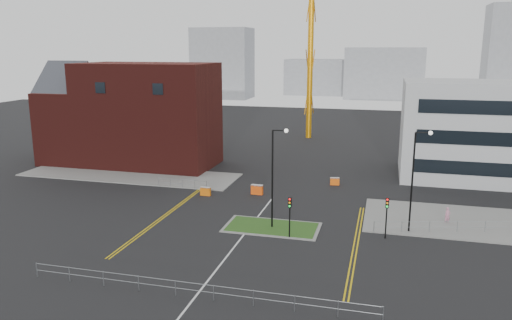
{
  "coord_description": "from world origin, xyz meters",
  "views": [
    {
      "loc": [
        11.51,
        -33.85,
        16.06
      ],
      "look_at": [
        -0.9,
        13.31,
        5.0
      ],
      "focal_mm": 35.0,
      "sensor_mm": 36.0,
      "label": 1
    }
  ],
  "objects": [
    {
      "name": "ground",
      "position": [
        0.0,
        0.0,
        0.0
      ],
      "size": [
        200.0,
        200.0,
        0.0
      ],
      "primitive_type": "plane",
      "color": "black",
      "rests_on": "ground"
    },
    {
      "name": "pavement_left",
      "position": [
        -20.0,
        22.0,
        0.06
      ],
      "size": [
        28.0,
        8.0,
        0.12
      ],
      "primitive_type": "cube",
      "color": "slate",
      "rests_on": "ground"
    },
    {
      "name": "pavement_right",
      "position": [
        22.0,
        14.0,
        0.06
      ],
      "size": [
        24.0,
        10.0,
        0.12
      ],
      "primitive_type": "cube",
      "color": "slate",
      "rests_on": "ground"
    },
    {
      "name": "island_kerb",
      "position": [
        2.0,
        8.0,
        0.04
      ],
      "size": [
        8.6,
        4.6,
        0.08
      ],
      "primitive_type": "cube",
      "color": "slate",
      "rests_on": "ground"
    },
    {
      "name": "grass_island",
      "position": [
        2.0,
        8.0,
        0.06
      ],
      "size": [
        8.0,
        4.0,
        0.12
      ],
      "primitive_type": "cube",
      "color": "#24511B",
      "rests_on": "ground"
    },
    {
      "name": "brick_building",
      "position": [
        -22.97,
        28.0,
        6.85
      ],
      "size": [
        24.2,
        10.07,
        14.24
      ],
      "color": "#451411",
      "rests_on": "ground"
    },
    {
      "name": "office_block",
      "position": [
        26.01,
        31.97,
        6.0
      ],
      "size": [
        25.0,
        12.2,
        12.0
      ],
      "color": "#B9BBBE",
      "rests_on": "ground"
    },
    {
      "name": "streetlamp_island",
      "position": [
        2.22,
        8.0,
        5.41
      ],
      "size": [
        1.46,
        0.36,
        9.18
      ],
      "color": "black",
      "rests_on": "ground"
    },
    {
      "name": "streetlamp_right_near",
      "position": [
        14.22,
        10.0,
        5.41
      ],
      "size": [
        1.46,
        0.36,
        9.18
      ],
      "color": "black",
      "rests_on": "ground"
    },
    {
      "name": "traffic_light_island",
      "position": [
        4.0,
        5.98,
        2.57
      ],
      "size": [
        0.28,
        0.33,
        3.65
      ],
      "color": "black",
      "rests_on": "ground"
    },
    {
      "name": "traffic_light_right",
      "position": [
        12.0,
        7.98,
        2.57
      ],
      "size": [
        0.28,
        0.33,
        3.65
      ],
      "color": "black",
      "rests_on": "ground"
    },
    {
      "name": "railing_front",
      "position": [
        0.0,
        -6.0,
        0.78
      ],
      "size": [
        24.05,
        0.05,
        1.1
      ],
      "color": "gray",
      "rests_on": "ground"
    },
    {
      "name": "railing_left",
      "position": [
        -11.0,
        18.0,
        0.74
      ],
      "size": [
        6.05,
        0.05,
        1.1
      ],
      "color": "gray",
      "rests_on": "ground"
    },
    {
      "name": "railing_right",
      "position": [
        20.5,
        11.5,
        0.78
      ],
      "size": [
        19.05,
        5.05,
        1.1
      ],
      "color": "gray",
      "rests_on": "ground"
    },
    {
      "name": "centre_line",
      "position": [
        0.0,
        2.0,
        0.01
      ],
      "size": [
        0.15,
        30.0,
        0.01
      ],
      "primitive_type": "cube",
      "color": "silver",
      "rests_on": "ground"
    },
    {
      "name": "yellow_left_a",
      "position": [
        -9.0,
        10.0,
        0.01
      ],
      "size": [
        0.12,
        24.0,
        0.01
      ],
      "primitive_type": "cube",
      "color": "gold",
      "rests_on": "ground"
    },
    {
      "name": "yellow_left_b",
      "position": [
        -8.7,
        10.0,
        0.01
      ],
      "size": [
        0.12,
        24.0,
        0.01
      ],
      "primitive_type": "cube",
      "color": "gold",
      "rests_on": "ground"
    },
    {
      "name": "yellow_right_a",
      "position": [
        9.5,
        6.0,
        0.01
      ],
      "size": [
        0.12,
        20.0,
        0.01
      ],
      "primitive_type": "cube",
      "color": "gold",
      "rests_on": "ground"
    },
    {
      "name": "yellow_right_b",
      "position": [
        9.8,
        6.0,
        0.01
      ],
      "size": [
        0.12,
        20.0,
        0.01
      ],
      "primitive_type": "cube",
      "color": "gold",
      "rests_on": "ground"
    },
    {
      "name": "skyline_a",
      "position": [
        -40.0,
        120.0,
        11.0
      ],
      "size": [
        18.0,
        12.0,
        22.0
      ],
      "primitive_type": "cube",
      "color": "gray",
      "rests_on": "ground"
    },
    {
      "name": "skyline_b",
      "position": [
        10.0,
        130.0,
        8.0
      ],
      "size": [
        24.0,
        12.0,
        16.0
      ],
      "primitive_type": "cube",
      "color": "gray",
      "rests_on": "ground"
    },
    {
      "name": "skyline_c",
      "position": [
        45.0,
        125.0,
        14.0
      ],
      "size": [
        14.0,
        12.0,
        28.0
      ],
      "primitive_type": "cube",
      "color": "gray",
      "rests_on": "ground"
    },
    {
      "name": "skyline_d",
      "position": [
        -8.0,
        140.0,
        6.0
      ],
      "size": [
        30.0,
        12.0,
        12.0
      ],
      "primitive_type": "cube",
      "color": "gray",
      "rests_on": "ground"
    },
    {
      "name": "pedestrian",
      "position": [
        17.52,
        13.16,
        0.8
      ],
      "size": [
        0.7,
        0.62,
        1.61
      ],
      "primitive_type": "imported",
      "rotation": [
        0.0,
        0.0,
        0.5
      ],
      "color": "#C9829D",
      "rests_on": "ground"
    },
    {
      "name": "barrier_left",
      "position": [
        -7.4,
        16.0,
        0.52
      ],
      "size": [
        1.15,
        0.4,
        0.96
      ],
      "color": "orange",
      "rests_on": "ground"
    },
    {
      "name": "barrier_mid",
      "position": [
        -1.99,
        17.88,
        0.6
      ],
      "size": [
        1.33,
        0.5,
        1.11
      ],
      "color": "#FE520E",
      "rests_on": "ground"
    },
    {
      "name": "barrier_right",
      "position": [
        6.0,
        24.0,
        0.49
      ],
      "size": [
        1.12,
        0.51,
        0.91
      ],
      "color": "#FF610E",
      "rests_on": "ground"
    }
  ]
}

